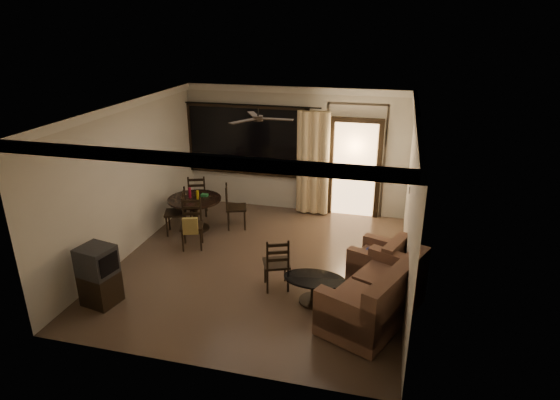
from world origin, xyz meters
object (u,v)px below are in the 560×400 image
(dining_chair_west, at_px, (177,220))
(dining_chair_east, at_px, (236,215))
(dining_chair_south, at_px, (192,233))
(dining_table, at_px, (195,205))
(coffee_table, at_px, (314,286))
(side_chair, at_px, (277,273))
(armchair, at_px, (380,263))
(sofa, at_px, (377,298))
(tv_cabinet, at_px, (99,275))
(dining_chair_north, at_px, (198,203))

(dining_chair_west, distance_m, dining_chair_east, 1.22)
(dining_chair_east, relative_size, dining_chair_south, 1.00)
(dining_table, distance_m, dining_chair_south, 0.89)
(dining_chair_south, bearing_deg, coffee_table, -45.36)
(side_chair, bearing_deg, armchair, -179.74)
(dining_chair_south, bearing_deg, dining_chair_west, 118.12)
(coffee_table, bearing_deg, dining_table, 144.27)
(sofa, bearing_deg, dining_chair_east, 163.52)
(tv_cabinet, bearing_deg, side_chair, 34.43)
(dining_table, xyz_separation_m, tv_cabinet, (-0.31, -2.91, -0.06))
(armchair, distance_m, coffee_table, 1.33)
(dining_chair_south, xyz_separation_m, coffee_table, (2.60, -1.27, -0.03))
(dining_chair_north, distance_m, sofa, 5.13)
(dining_chair_east, distance_m, dining_chair_north, 1.15)
(tv_cabinet, bearing_deg, dining_chair_north, 100.55)
(dining_chair_east, bearing_deg, dining_chair_south, 135.70)
(dining_chair_south, height_order, sofa, sofa)
(dining_chair_west, bearing_deg, coffee_table, 41.14)
(dining_table, relative_size, dining_chair_south, 1.15)
(dining_chair_north, bearing_deg, dining_chair_west, 68.73)
(dining_chair_east, bearing_deg, sofa, -149.71)
(sofa, bearing_deg, dining_chair_west, 177.60)
(dining_chair_north, relative_size, sofa, 0.48)
(tv_cabinet, height_order, sofa, sofa)
(dining_chair_east, distance_m, dining_chair_south, 1.20)
(dining_chair_north, xyz_separation_m, side_chair, (2.48, -2.56, -0.01))
(dining_chair_south, xyz_separation_m, armchair, (3.55, -0.34, 0.02))
(dining_chair_east, distance_m, armchair, 3.37)
(dining_table, height_order, dining_chair_north, dining_chair_north)
(dining_chair_south, relative_size, side_chair, 1.02)
(dining_chair_west, xyz_separation_m, coffee_table, (3.18, -1.80, -0.00))
(dining_chair_north, xyz_separation_m, armchair, (4.10, -1.89, 0.04))
(dining_chair_west, bearing_deg, dining_chair_north, 158.73)
(dining_chair_west, xyz_separation_m, armchair, (4.13, -0.87, 0.04))
(dining_chair_east, relative_size, armchair, 0.95)
(dining_chair_east, distance_m, coffee_table, 3.15)
(dining_chair_south, bearing_deg, sofa, -42.38)
(dining_chair_west, bearing_deg, tv_cabinet, -19.63)
(dining_chair_north, distance_m, tv_cabinet, 3.65)
(dining_chair_south, xyz_separation_m, side_chair, (1.94, -1.01, -0.03))
(dining_table, height_order, dining_chair_south, dining_chair_south)
(dining_table, distance_m, sofa, 4.50)
(armchair, distance_m, side_chair, 1.75)
(dining_chair_east, height_order, coffee_table, dining_chair_east)
(dining_chair_west, height_order, dining_chair_east, same)
(dining_chair_west, xyz_separation_m, dining_chair_east, (1.08, 0.56, 0.00))
(tv_cabinet, height_order, side_chair, tv_cabinet)
(dining_table, xyz_separation_m, armchair, (3.84, -1.15, -0.22))
(dining_chair_south, bearing_deg, side_chair, -47.04)
(dining_chair_north, bearing_deg, side_chair, 114.66)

